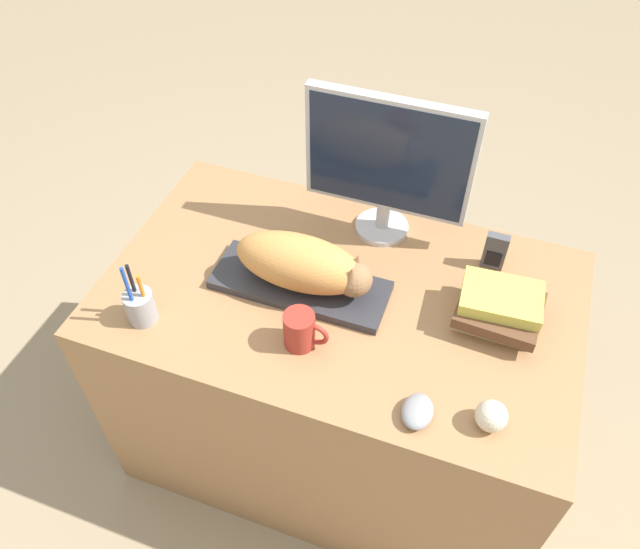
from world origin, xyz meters
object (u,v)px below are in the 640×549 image
Objects in this scene: computer_mouse at (417,411)px; baseball at (491,416)px; cat at (305,264)px; book_stack at (499,308)px; phone at (495,251)px; coffee_mug at (301,330)px; monitor at (388,161)px; pen_cup at (140,306)px; keyboard at (300,285)px.

baseball is at bearing 11.95° from computer_mouse.
book_stack is at bearing 7.10° from cat.
coffee_mug is at bearing -133.08° from phone.
monitor is 0.49m from coffee_mug.
computer_mouse is at bearing -98.67° from phone.
pen_cup is at bearing -132.33° from monitor.
phone is (0.38, 0.41, 0.00)m from coffee_mug.
baseball is (0.15, 0.03, 0.02)m from computer_mouse.
coffee_mug reaches higher than computer_mouse.
phone reaches higher than book_stack.
coffee_mug is (0.06, -0.16, 0.04)m from keyboard.
phone reaches higher than computer_mouse.
monitor is 2.26× the size of pen_cup.
computer_mouse is at bearing -36.14° from cat.
monitor is at bearing 47.67° from pen_cup.
monitor is 0.36m from phone.
baseball is at bearing -23.66° from keyboard.
cat is (0.02, -0.00, 0.08)m from keyboard.
coffee_mug is 0.53× the size of book_stack.
keyboard is 6.52× the size of baseball.
keyboard is 0.45m from computer_mouse.
pen_cup reaches higher than cat.
cat is 3.28× the size of phone.
pen_cup is 0.86m from book_stack.
cat is at bearing -112.95° from monitor.
keyboard is 4.92× the size of computer_mouse.
pen_cup is (-0.34, -0.22, -0.05)m from cat.
monitor is 4.02× the size of coffee_mug.
coffee_mug is at bearing -152.33° from book_stack.
cat is 1.84× the size of pen_cup.
computer_mouse is at bearing -2.95° from pen_cup.
computer_mouse is 0.48× the size of pen_cup.
coffee_mug is at bearing 162.40° from computer_mouse.
keyboard is 1.27× the size of cat.
keyboard is 2.22× the size of book_stack.
cat is at bearing -150.30° from phone.
coffee_mug reaches higher than baseball.
coffee_mug is at bearing -98.92° from monitor.
coffee_mug is 0.48m from book_stack.
keyboard is at bearing 144.99° from computer_mouse.
computer_mouse is 1.33× the size of baseball.
pen_cup is 0.95× the size of book_stack.
computer_mouse is at bearing -35.01° from keyboard.
pen_cup is (-0.70, 0.04, 0.03)m from computer_mouse.
keyboard is at bearing 180.00° from cat.
book_stack is at bearing -78.14° from phone.
book_stack is at bearing 27.67° from coffee_mug.
cat reaches higher than computer_mouse.
book_stack reaches higher than keyboard.
coffee_mug is (0.05, -0.16, -0.04)m from cat.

